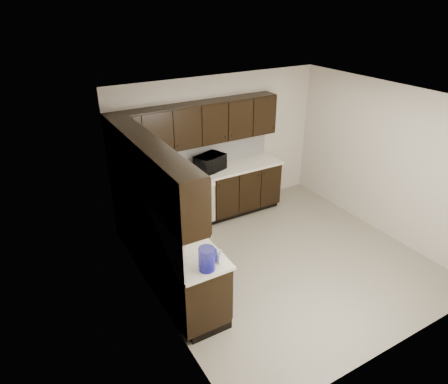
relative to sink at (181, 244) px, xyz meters
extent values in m
plane|color=gray|center=(1.68, 0.01, -0.88)|extent=(4.00, 4.00, 0.00)
plane|color=white|center=(1.68, 0.01, 1.62)|extent=(4.00, 4.00, 0.00)
cube|color=#BBB09F|center=(1.68, 2.01, 0.37)|extent=(4.00, 0.02, 2.50)
cube|color=#BBB09F|center=(-0.32, 0.01, 0.37)|extent=(0.02, 4.00, 2.50)
cube|color=#BBB09F|center=(3.68, 0.01, 0.37)|extent=(0.02, 4.00, 2.50)
cube|color=#BBB09F|center=(1.68, -1.99, 0.37)|extent=(4.00, 0.02, 2.50)
cube|color=black|center=(1.18, 1.71, -0.43)|extent=(3.00, 0.60, 0.90)
cube|color=black|center=(-0.02, 0.31, -0.43)|extent=(0.60, 2.20, 0.90)
cube|color=black|center=(1.18, 1.74, -0.83)|extent=(3.00, 0.54, 0.10)
cube|color=black|center=(0.01, 0.31, -0.83)|extent=(0.54, 2.20, 0.10)
cube|color=silver|center=(1.18, 1.71, 0.04)|extent=(3.03, 0.63, 0.04)
cube|color=silver|center=(-0.02, 0.31, 0.04)|extent=(0.63, 2.23, 0.04)
cube|color=white|center=(1.18, 2.00, 0.30)|extent=(3.00, 0.02, 0.48)
cube|color=white|center=(-0.31, 0.61, 0.30)|extent=(0.02, 2.80, 0.48)
cube|color=black|center=(1.18, 1.85, 0.89)|extent=(3.00, 0.33, 0.70)
cube|color=black|center=(-0.15, 0.45, 0.89)|extent=(0.33, 2.47, 0.70)
cube|color=beige|center=(0.98, 1.42, -0.38)|extent=(0.58, 0.02, 0.78)
cube|color=beige|center=(0.98, 1.42, -0.04)|extent=(0.58, 0.03, 0.08)
cylinder|color=black|center=(0.98, 1.40, -0.04)|extent=(0.04, 0.02, 0.04)
cube|color=beige|center=(0.00, 0.01, 0.06)|extent=(0.54, 0.82, 0.03)
cube|color=beige|center=(0.00, -0.19, -0.02)|extent=(0.42, 0.34, 0.16)
cube|color=beige|center=(0.00, 0.21, -0.02)|extent=(0.42, 0.34, 0.16)
cylinder|color=silver|center=(-0.22, 0.01, 0.19)|extent=(0.03, 0.03, 0.26)
cylinder|color=silver|center=(-0.17, 0.01, 0.31)|extent=(0.14, 0.02, 0.02)
cylinder|color=#B2B2B7|center=(0.00, -0.19, 0.01)|extent=(0.20, 0.20, 0.10)
imported|color=black|center=(1.36, 1.74, 0.20)|extent=(0.59, 0.49, 0.28)
imported|color=gray|center=(0.20, -0.64, 0.15)|extent=(0.08, 0.08, 0.17)
imported|color=gray|center=(-0.15, 0.15, 0.18)|extent=(0.10, 0.10, 0.24)
cube|color=silver|center=(-0.07, 1.74, 0.16)|extent=(0.36, 0.29, 0.20)
cube|color=silver|center=(-0.05, 0.66, 0.14)|extent=(0.42, 0.32, 0.16)
cylinder|color=#0F0F8F|center=(0.00, -0.69, 0.20)|extent=(0.19, 0.19, 0.28)
cylinder|color=#0D8290|center=(0.14, 1.36, 0.17)|extent=(0.12, 0.12, 0.22)
cylinder|color=white|center=(0.15, 1.10, 0.22)|extent=(0.16, 0.16, 0.32)
camera|label=1|loc=(-1.64, -3.90, 2.84)|focal=32.00mm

